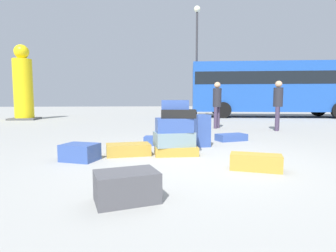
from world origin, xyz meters
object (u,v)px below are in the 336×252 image
at_px(parked_bus, 274,86).
at_px(suitcase_navy_upright_blue, 201,130).
at_px(person_bearded_onlooker, 278,101).
at_px(yellow_dummy_statue, 23,87).
at_px(suitcase_navy_white_trunk, 231,137).
at_px(lamp_post, 197,46).
at_px(person_tourist_with_camera, 217,101).
at_px(suitcase_tan_behind_tower, 256,162).
at_px(suitcase_navy_foreground_far, 80,152).
at_px(suitcase_tan_right_side, 128,149).
at_px(suitcase_charcoal_left_side, 127,186).
at_px(suitcase_navy_foreground_near, 156,141).
at_px(suitcase_tower, 175,131).

bearing_deg(parked_bus, suitcase_navy_upright_blue, -113.89).
distance_m(person_bearded_onlooker, yellow_dummy_statue, 12.12).
height_order(suitcase_navy_white_trunk, lamp_post, lamp_post).
height_order(suitcase_navy_upright_blue, person_tourist_with_camera, person_tourist_with_camera).
height_order(suitcase_tan_behind_tower, yellow_dummy_statue, yellow_dummy_statue).
bearing_deg(parked_bus, person_tourist_with_camera, -120.51).
xyz_separation_m(parked_bus, lamp_post, (-4.65, 0.30, 2.27)).
height_order(person_tourist_with_camera, yellow_dummy_statue, yellow_dummy_statue).
xyz_separation_m(person_tourist_with_camera, lamp_post, (0.67, 6.19, 3.13)).
bearing_deg(suitcase_navy_foreground_far, suitcase_tan_right_side, 48.07).
relative_size(suitcase_charcoal_left_side, suitcase_tan_right_side, 0.78).
xyz_separation_m(suitcase_navy_upright_blue, person_tourist_with_camera, (1.48, 3.64, 0.63)).
bearing_deg(yellow_dummy_statue, parked_bus, 2.16).
distance_m(suitcase_charcoal_left_side, parked_bus, 15.20).
bearing_deg(person_bearded_onlooker, lamp_post, -136.49).
relative_size(suitcase_charcoal_left_side, yellow_dummy_statue, 0.16).
relative_size(suitcase_navy_foreground_near, suitcase_tan_right_side, 0.67).
bearing_deg(lamp_post, parked_bus, -3.68).
xyz_separation_m(suitcase_tan_right_side, suitcase_navy_white_trunk, (2.50, 1.47, -0.02)).
distance_m(suitcase_navy_foreground_far, suitcase_navy_white_trunk, 3.76).
height_order(suitcase_tan_right_side, person_tourist_with_camera, person_tourist_with_camera).
bearing_deg(suitcase_tan_behind_tower, parked_bus, 84.86).
distance_m(suitcase_navy_foreground_far, person_tourist_with_camera, 6.18).
xyz_separation_m(suitcase_tan_right_side, yellow_dummy_statue, (-5.51, 9.79, 1.58)).
relative_size(suitcase_tower, suitcase_charcoal_left_side, 1.65).
xyz_separation_m(suitcase_tower, suitcase_navy_upright_blue, (0.70, 0.84, -0.09)).
relative_size(suitcase_navy_upright_blue, lamp_post, 0.11).
distance_m(suitcase_navy_white_trunk, person_bearded_onlooker, 3.14).
bearing_deg(suitcase_charcoal_left_side, suitcase_tower, 55.59).
bearing_deg(suitcase_navy_white_trunk, suitcase_charcoal_left_side, -137.14).
bearing_deg(suitcase_navy_foreground_near, parked_bus, 63.37).
bearing_deg(yellow_dummy_statue, suitcase_navy_foreground_far, -65.01).
relative_size(suitcase_navy_foreground_near, person_bearded_onlooker, 0.32).
distance_m(suitcase_tan_right_side, suitcase_tan_behind_tower, 2.26).
distance_m(suitcase_tower, suitcase_navy_foreground_near, 1.19).
xyz_separation_m(suitcase_navy_foreground_far, suitcase_navy_white_trunk, (3.28, 1.84, -0.06)).
relative_size(suitcase_tower, person_bearded_onlooker, 0.62).
bearing_deg(parked_bus, suitcase_navy_foreground_far, -118.99).
bearing_deg(suitcase_navy_white_trunk, person_bearded_onlooker, 26.61).
xyz_separation_m(suitcase_navy_upright_blue, suitcase_navy_foreground_far, (-2.34, -1.14, -0.21)).
distance_m(yellow_dummy_statue, lamp_post, 9.57).
distance_m(suitcase_tan_right_side, suitcase_navy_foreground_far, 0.86).
distance_m(suitcase_navy_foreground_near, suitcase_tan_right_side, 1.21).
bearing_deg(suitcase_navy_foreground_near, suitcase_tower, -63.63).
bearing_deg(lamp_post, suitcase_tower, -104.95).
xyz_separation_m(suitcase_tan_right_side, suitcase_navy_foreground_far, (-0.78, -0.36, 0.04)).
height_order(suitcase_navy_foreground_far, yellow_dummy_statue, yellow_dummy_statue).
xyz_separation_m(suitcase_tower, person_bearded_onlooker, (3.93, 3.50, 0.54)).
bearing_deg(person_bearded_onlooker, person_tourist_with_camera, -84.56).
height_order(suitcase_navy_upright_blue, person_bearded_onlooker, person_bearded_onlooker).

